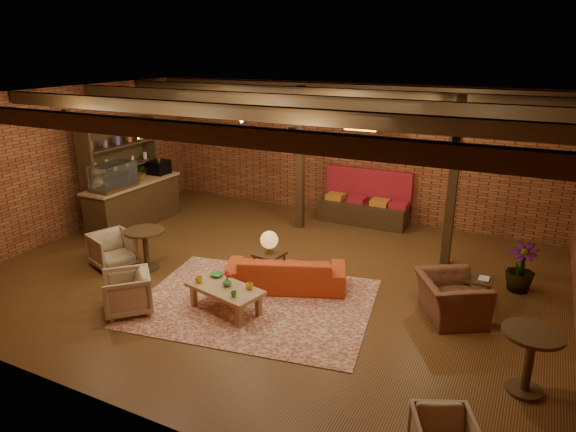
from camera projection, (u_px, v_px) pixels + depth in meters
The scene contains 26 objects.
floor at pixel (269, 274), 9.47m from camera, with size 10.00×10.00×0.00m, color #3F1E0F.
ceiling at pixel (267, 98), 8.45m from camera, with size 10.00×8.00×0.02m, color black.
wall_back at pixel (348, 151), 12.35m from camera, with size 10.00×0.02×3.20m, color brown.
wall_front at pixel (91, 281), 5.57m from camera, with size 10.00×0.02×3.20m, color brown.
wall_left at pixel (65, 163), 11.08m from camera, with size 0.02×8.00×3.20m, color brown.
ceiling_beams at pixel (267, 105), 8.49m from camera, with size 9.80×6.40×0.22m, color #301F10, non-canonical shape.
ceiling_pipe at pixel (307, 109), 9.92m from camera, with size 0.12×0.12×9.60m, color black.
post_left at pixel (300, 159), 11.42m from camera, with size 0.16×0.16×3.20m, color #301F10.
post_right at pixel (453, 183), 9.47m from camera, with size 0.16×0.16×3.20m, color #301F10.
service_counter at pixel (133, 192), 11.80m from camera, with size 0.80×2.50×1.60m, color #301F10, non-canonical shape.
plant_counter at pixel (141, 173), 11.79m from camera, with size 0.35×0.39×0.30m, color #337F33.
shelving_hutch at pixel (121, 173), 11.93m from camera, with size 0.52×2.00×2.40m, color #301F10, non-canonical shape.
banquette at pixel (363, 203), 12.07m from camera, with size 2.10×0.70×1.00m, color maroon, non-canonical shape.
service_sign at pixel (361, 126), 11.10m from camera, with size 0.86×0.06×0.30m, color orange.
ceiling_spotlights at pixel (267, 118), 8.56m from camera, with size 6.40×4.40×0.28m, color black, non-canonical shape.
rug at pixel (255, 302), 8.43m from camera, with size 3.75×2.86×0.01m, color maroon.
sofa at pixel (286, 272), 8.87m from camera, with size 2.05×0.80×0.60m, color #AE3818.
coffee_table at pixel (225, 289), 8.07m from camera, with size 1.33×0.86×0.67m.
side_table_lamp at pixel (269, 244), 8.90m from camera, with size 0.52×0.52×0.98m.
round_table_left at pixel (145, 243), 9.55m from camera, with size 0.74×0.74×0.78m.
armchair_a at pixel (112, 248), 9.72m from camera, with size 0.72×0.67×0.74m, color beige.
armchair_b at pixel (127, 291), 8.05m from camera, with size 0.71×0.66×0.73m, color beige.
armchair_right at pixel (451, 291), 7.84m from camera, with size 1.03×0.67×0.90m, color brown.
side_table_book at pixel (478, 280), 8.22m from camera, with size 0.44×0.44×0.50m.
round_table_right at pixel (530, 352), 6.10m from camera, with size 0.71×0.71×0.84m.
plant_tall at pixel (528, 220), 8.45m from camera, with size 1.44×1.44×2.58m, color #4C7F4C.
Camera 1 is at (4.17, -7.57, 4.04)m, focal length 32.00 mm.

